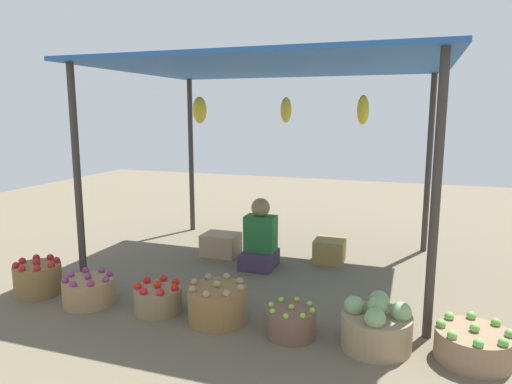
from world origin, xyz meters
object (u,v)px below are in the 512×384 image
object	(u,v)px
basket_red_apples	(38,278)
basket_limes	(291,322)
vendor_person	(260,241)
wooden_crate_stacked_rear	(221,244)
basket_cabbages	(376,326)
basket_green_apples	(473,345)
wooden_crate_near_vendor	(330,251)
basket_red_tomatoes	(158,298)
basket_purple_onions	(89,290)
basket_potatoes	(217,303)

from	to	relation	value
basket_red_apples	basket_limes	bearing A→B (deg)	-0.73
vendor_person	wooden_crate_stacked_rear	bearing A→B (deg)	157.32
basket_cabbages	basket_green_apples	world-z (taller)	basket_cabbages
vendor_person	wooden_crate_near_vendor	xyz separation A→B (m)	(0.71, 0.43, -0.17)
basket_red_tomatoes	basket_limes	distance (m)	1.22
basket_red_tomatoes	basket_purple_onions	bearing A→B (deg)	-174.26
vendor_person	basket_red_tomatoes	distance (m)	1.50
wooden_crate_near_vendor	basket_green_apples	bearing A→B (deg)	-53.76
basket_potatoes	wooden_crate_near_vendor	bearing A→B (deg)	71.80
basket_purple_onions	wooden_crate_near_vendor	world-z (taller)	basket_purple_onions
basket_red_apples	wooden_crate_near_vendor	bearing A→B (deg)	37.04
basket_red_tomatoes	basket_cabbages	bearing A→B (deg)	-0.82
wooden_crate_near_vendor	basket_red_apples	bearing A→B (deg)	-142.96
basket_red_tomatoes	wooden_crate_near_vendor	size ratio (longest dim) A/B	1.23
basket_purple_onions	basket_red_tomatoes	xyz separation A→B (m)	(0.68, 0.07, -0.01)
basket_cabbages	wooden_crate_near_vendor	distance (m)	1.98
vendor_person	basket_cabbages	xyz separation A→B (m)	(1.39, -1.44, -0.14)
basket_red_apples	basket_potatoes	xyz separation A→B (m)	(1.86, 0.02, 0.00)
basket_red_tomatoes	wooden_crate_stacked_rear	bearing A→B (deg)	94.11
basket_red_tomatoes	basket_green_apples	bearing A→B (deg)	0.21
basket_purple_onions	basket_green_apples	world-z (taller)	basket_purple_onions
vendor_person	basket_purple_onions	bearing A→B (deg)	-127.67
wooden_crate_stacked_rear	basket_purple_onions	bearing A→B (deg)	-107.95
basket_red_apples	wooden_crate_near_vendor	xyz separation A→B (m)	(2.47, 1.86, -0.02)
vendor_person	basket_red_tomatoes	size ratio (longest dim) A/B	1.86
basket_red_tomatoes	basket_potatoes	bearing A→B (deg)	-0.94
basket_limes	basket_cabbages	world-z (taller)	basket_cabbages
basket_purple_onions	basket_red_tomatoes	size ratio (longest dim) A/B	1.09
basket_limes	wooden_crate_near_vendor	world-z (taller)	wooden_crate_near_vendor
basket_purple_onions	basket_green_apples	size ratio (longest dim) A/B	0.88
basket_red_tomatoes	basket_limes	world-z (taller)	basket_red_tomatoes
basket_purple_onions	basket_green_apples	distance (m)	3.19
vendor_person	basket_green_apples	size ratio (longest dim) A/B	1.50
basket_potatoes	basket_cabbages	bearing A→B (deg)	-0.77
wooden_crate_stacked_rear	basket_cabbages	bearing A→B (deg)	-40.42
wooden_crate_near_vendor	wooden_crate_stacked_rear	size ratio (longest dim) A/B	0.80
basket_purple_onions	basket_green_apples	xyz separation A→B (m)	(3.19, 0.08, -0.01)
basket_purple_onions	basket_green_apples	bearing A→B (deg)	1.39
basket_potatoes	basket_limes	world-z (taller)	basket_potatoes
basket_limes	basket_green_apples	world-z (taller)	basket_green_apples
basket_green_apples	basket_purple_onions	bearing A→B (deg)	-178.61
basket_potatoes	wooden_crate_near_vendor	world-z (taller)	basket_potatoes
basket_limes	basket_green_apples	size ratio (longest dim) A/B	0.74
basket_green_apples	wooden_crate_stacked_rear	distance (m)	3.10
basket_cabbages	basket_green_apples	size ratio (longest dim) A/B	0.99
wooden_crate_near_vendor	vendor_person	bearing A→B (deg)	-149.06
basket_purple_onions	basket_red_tomatoes	bearing A→B (deg)	5.74
basket_red_tomatoes	wooden_crate_near_vendor	xyz separation A→B (m)	(1.17, 1.84, 0.02)
wooden_crate_near_vendor	wooden_crate_stacked_rear	distance (m)	1.31
basket_cabbages	basket_limes	bearing A→B (deg)	-176.96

